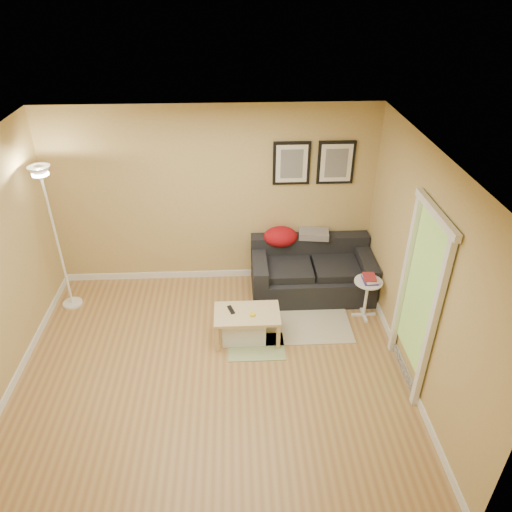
# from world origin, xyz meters

# --- Properties ---
(floor) EXTENTS (4.50, 4.50, 0.00)m
(floor) POSITION_xyz_m (0.00, 0.00, 0.00)
(floor) COLOR #AA8248
(floor) RESTS_ON ground
(ceiling) EXTENTS (4.50, 4.50, 0.00)m
(ceiling) POSITION_xyz_m (0.00, 0.00, 2.60)
(ceiling) COLOR white
(ceiling) RESTS_ON wall_back
(wall_back) EXTENTS (4.50, 0.00, 4.50)m
(wall_back) POSITION_xyz_m (0.00, 2.00, 1.30)
(wall_back) COLOR tan
(wall_back) RESTS_ON ground
(wall_front) EXTENTS (4.50, 0.00, 4.50)m
(wall_front) POSITION_xyz_m (0.00, -2.00, 1.30)
(wall_front) COLOR tan
(wall_front) RESTS_ON ground
(wall_right) EXTENTS (0.00, 4.00, 4.00)m
(wall_right) POSITION_xyz_m (2.25, 0.00, 1.30)
(wall_right) COLOR tan
(wall_right) RESTS_ON ground
(baseboard_back) EXTENTS (4.50, 0.02, 0.10)m
(baseboard_back) POSITION_xyz_m (0.00, 1.99, 0.05)
(baseboard_back) COLOR white
(baseboard_back) RESTS_ON ground
(baseboard_left) EXTENTS (0.02, 4.00, 0.10)m
(baseboard_left) POSITION_xyz_m (-2.24, 0.00, 0.05)
(baseboard_left) COLOR white
(baseboard_left) RESTS_ON ground
(baseboard_right) EXTENTS (0.02, 4.00, 0.10)m
(baseboard_right) POSITION_xyz_m (2.24, 0.00, 0.05)
(baseboard_right) COLOR white
(baseboard_right) RESTS_ON ground
(sofa) EXTENTS (1.70, 0.90, 0.75)m
(sofa) POSITION_xyz_m (1.38, 1.53, 0.38)
(sofa) COLOR black
(sofa) RESTS_ON ground
(red_throw) EXTENTS (0.48, 0.36, 0.28)m
(red_throw) POSITION_xyz_m (0.95, 1.81, 0.77)
(red_throw) COLOR maroon
(red_throw) RESTS_ON sofa
(plaid_throw) EXTENTS (0.45, 0.32, 0.10)m
(plaid_throw) POSITION_xyz_m (1.43, 1.85, 0.78)
(plaid_throw) COLOR tan
(plaid_throw) RESTS_ON sofa
(framed_print_left) EXTENTS (0.50, 0.04, 0.60)m
(framed_print_left) POSITION_xyz_m (1.08, 1.98, 1.80)
(framed_print_left) COLOR black
(framed_print_left) RESTS_ON wall_back
(framed_print_right) EXTENTS (0.50, 0.04, 0.60)m
(framed_print_right) POSITION_xyz_m (1.68, 1.98, 1.80)
(framed_print_right) COLOR black
(framed_print_right) RESTS_ON wall_back
(area_rug) EXTENTS (1.25, 0.85, 0.01)m
(area_rug) POSITION_xyz_m (1.17, 0.81, 0.01)
(area_rug) COLOR #BFB597
(area_rug) RESTS_ON ground
(green_runner) EXTENTS (0.70, 0.50, 0.01)m
(green_runner) POSITION_xyz_m (0.53, 0.38, 0.01)
(green_runner) COLOR #668C4C
(green_runner) RESTS_ON ground
(coffee_table) EXTENTS (0.85, 0.56, 0.41)m
(coffee_table) POSITION_xyz_m (0.43, 0.56, 0.20)
(coffee_table) COLOR beige
(coffee_table) RESTS_ON ground
(remote_control) EXTENTS (0.10, 0.17, 0.02)m
(remote_control) POSITION_xyz_m (0.23, 0.62, 0.42)
(remote_control) COLOR black
(remote_control) RESTS_ON coffee_table
(tape_roll) EXTENTS (0.07, 0.07, 0.03)m
(tape_roll) POSITION_xyz_m (0.49, 0.51, 0.42)
(tape_roll) COLOR yellow
(tape_roll) RESTS_ON coffee_table
(storage_bin) EXTENTS (0.56, 0.41, 0.34)m
(storage_bin) POSITION_xyz_m (0.38, 0.58, 0.17)
(storage_bin) COLOR white
(storage_bin) RESTS_ON ground
(side_table) EXTENTS (0.37, 0.37, 0.56)m
(side_table) POSITION_xyz_m (2.02, 0.95, 0.28)
(side_table) COLOR white
(side_table) RESTS_ON ground
(book_stack) EXTENTS (0.22, 0.27, 0.07)m
(book_stack) POSITION_xyz_m (2.04, 0.96, 0.60)
(book_stack) COLOR #3E2C85
(book_stack) RESTS_ON side_table
(floor_lamp) EXTENTS (0.27, 0.27, 2.05)m
(floor_lamp) POSITION_xyz_m (-2.00, 1.39, 0.97)
(floor_lamp) COLOR white
(floor_lamp) RESTS_ON ground
(doorway) EXTENTS (0.12, 1.01, 2.13)m
(doorway) POSITION_xyz_m (2.20, -0.15, 1.02)
(doorway) COLOR white
(doorway) RESTS_ON ground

